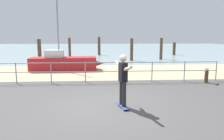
% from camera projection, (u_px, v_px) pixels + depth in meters
% --- Properties ---
extents(ground_plane, '(24.00, 10.00, 0.04)m').
position_uv_depth(ground_plane, '(111.00, 117.00, 6.03)').
color(ground_plane, '#474444').
rests_on(ground_plane, ground).
extents(beach_strip, '(24.00, 6.00, 0.04)m').
position_uv_depth(beach_strip, '(104.00, 72.00, 13.92)').
color(beach_strip, tan).
rests_on(beach_strip, ground).
extents(sea_surface, '(72.00, 50.00, 0.04)m').
position_uv_depth(sea_surface, '(101.00, 48.00, 41.51)').
color(sea_surface, '#849EA3').
rests_on(sea_surface, ground).
extents(railing_fence, '(13.48, 0.05, 1.05)m').
position_uv_depth(railing_fence, '(85.00, 69.00, 10.39)').
color(railing_fence, gray).
rests_on(railing_fence, ground).
extents(sailboat, '(5.00, 1.62, 4.64)m').
position_uv_depth(sailboat, '(66.00, 63.00, 14.36)').
color(sailboat, '#B21E23').
rests_on(sailboat, ground).
extents(skateboard, '(0.37, 0.82, 0.08)m').
position_uv_depth(skateboard, '(123.00, 106.00, 6.84)').
color(skateboard, '#334C8C').
rests_on(skateboard, ground).
extents(skateboarder, '(0.40, 1.43, 1.65)m').
position_uv_depth(skateboarder, '(123.00, 77.00, 6.69)').
color(skateboarder, '#26262B').
rests_on(skateboarder, skateboard).
extents(bollard_short, '(0.18, 0.18, 0.63)m').
position_uv_depth(bollard_short, '(206.00, 77.00, 10.40)').
color(bollard_short, '#513826').
rests_on(bollard_short, ground).
extents(seagull, '(0.36, 0.40, 0.18)m').
position_uv_depth(seagull, '(207.00, 69.00, 10.32)').
color(seagull, white).
rests_on(seagull, bollard_short).
extents(groyne_post_0, '(0.37, 0.37, 2.03)m').
position_uv_depth(groyne_post_0, '(39.00, 49.00, 21.75)').
color(groyne_post_0, '#513826').
rests_on(groyne_post_0, ground).
extents(groyne_post_1, '(0.26, 0.26, 2.17)m').
position_uv_depth(groyne_post_1, '(70.00, 48.00, 22.02)').
color(groyne_post_1, '#513826').
rests_on(groyne_post_1, ground).
extents(groyne_post_2, '(0.33, 0.33, 2.24)m').
position_uv_depth(groyne_post_2, '(99.00, 46.00, 25.98)').
color(groyne_post_2, '#513826').
rests_on(groyne_post_2, ground).
extents(groyne_post_3, '(0.29, 0.29, 2.13)m').
position_uv_depth(groyne_post_3, '(132.00, 50.00, 19.97)').
color(groyne_post_3, '#513826').
rests_on(groyne_post_3, ground).
extents(groyne_post_4, '(0.29, 0.29, 2.17)m').
position_uv_depth(groyne_post_4, '(161.00, 49.00, 20.95)').
color(groyne_post_4, '#513826').
rests_on(groyne_post_4, ground).
extents(groyne_post_5, '(0.36, 0.36, 1.57)m').
position_uv_depth(groyne_post_5, '(174.00, 49.00, 25.98)').
color(groyne_post_5, '#513826').
rests_on(groyne_post_5, ground).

